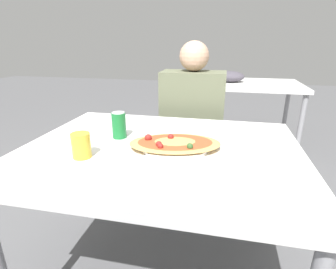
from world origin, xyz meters
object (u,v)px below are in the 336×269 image
(person_seated, at_px, (192,117))
(drink_glass, at_px, (81,145))
(soda_can, at_px, (119,125))
(pizza_main, at_px, (175,144))
(chair_far_seated, at_px, (193,137))
(dining_table, at_px, (161,161))

(person_seated, xyz_separation_m, drink_glass, (-0.33, -0.86, 0.10))
(soda_can, height_order, drink_glass, soda_can)
(pizza_main, height_order, soda_can, soda_can)
(soda_can, relative_size, drink_glass, 1.24)
(soda_can, bearing_deg, chair_far_seated, 69.46)
(dining_table, xyz_separation_m, pizza_main, (0.06, -0.01, 0.09))
(chair_far_seated, xyz_separation_m, person_seated, (-0.00, -0.12, 0.19))
(dining_table, xyz_separation_m, soda_can, (-0.22, 0.07, 0.13))
(pizza_main, bearing_deg, person_seated, 90.82)
(pizza_main, bearing_deg, chair_far_seated, 90.70)
(dining_table, height_order, soda_can, soda_can)
(drink_glass, bearing_deg, soda_can, 76.07)
(pizza_main, xyz_separation_m, drink_glass, (-0.34, -0.17, 0.03))
(dining_table, distance_m, chair_far_seated, 0.82)
(chair_far_seated, bearing_deg, soda_can, 69.46)
(person_seated, height_order, soda_can, person_seated)
(person_seated, xyz_separation_m, soda_can, (-0.27, -0.62, 0.12))
(dining_table, height_order, person_seated, person_seated)
(dining_table, distance_m, drink_glass, 0.35)
(chair_far_seated, distance_m, person_seated, 0.22)
(pizza_main, xyz_separation_m, soda_can, (-0.28, 0.08, 0.04))
(chair_far_seated, height_order, soda_can, chair_far_seated)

